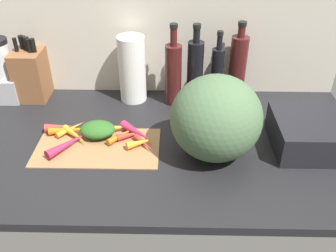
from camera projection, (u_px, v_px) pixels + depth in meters
The scene contains 24 objects.
ground_plane at pixel (129, 142), 132.40cm from camera, with size 170.00×80.00×3.00cm, color black.
wall_back at pixel (135, 22), 146.82cm from camera, with size 170.00×3.00×60.00cm, color beige.
cutting_board at pixel (98, 147), 127.14cm from camera, with size 42.77×23.11×0.80cm, color #997047.
carrot_0 at pixel (141, 142), 126.42cm from camera, with size 2.65×2.65×10.68cm, color orange.
carrot_1 at pixel (144, 143), 126.47cm from camera, with size 2.02×2.02×10.34cm, color red.
carrot_2 at pixel (68, 144), 125.19cm from camera, with size 3.28×3.28×17.05cm, color #B2264C.
carrot_3 at pixel (136, 132), 130.98cm from camera, with size 3.47×3.47×13.78cm, color #B2264C.
carrot_4 at pixel (115, 128), 133.25cm from camera, with size 3.17×3.17×11.52cm, color orange.
carrot_5 at pixel (59, 127), 133.80cm from camera, with size 3.11×3.11×10.11cm, color red.
carrot_6 at pixel (75, 135), 130.03cm from camera, with size 2.54×2.54×13.20cm, color orange.
carrot_7 at pixel (73, 130), 132.72cm from camera, with size 2.60×2.60×17.05cm, color orange.
carrot_8 at pixel (71, 129), 133.87cm from camera, with size 2.10×2.10×12.19cm, color orange.
carrot_9 at pixel (123, 134), 130.79cm from camera, with size 2.33×2.33×13.36cm, color orange.
carrot_10 at pixel (131, 134), 130.70cm from camera, with size 2.37×2.37×10.36cm, color red.
carrot_greens_pile at pixel (98, 130), 130.50cm from camera, with size 12.54×9.65×5.31cm, color #2D6023.
winter_squash at pixel (216, 118), 117.01cm from camera, with size 29.58×29.08×28.21cm, color #4C6B47.
knife_block at pixel (32, 73), 152.37cm from camera, with size 12.13×15.70×26.06cm.
blender_appliance at pixel (3, 74), 150.18cm from camera, with size 12.75×12.75×26.19cm.
paper_towel_roll at pixel (132, 69), 148.46cm from camera, with size 10.88×10.88×27.34cm, color white.
bottle_0 at pixel (173, 73), 145.95cm from camera, with size 6.64×6.64×33.47cm.
bottle_1 at pixel (195, 71), 146.51cm from camera, with size 6.48×6.48×33.07cm.
bottle_2 at pixel (217, 74), 148.61cm from camera, with size 5.26×5.26×29.87cm.
bottle_3 at pixel (237, 68), 148.60cm from camera, with size 7.01×7.01×33.05cm.
dish_rack at pixel (314, 133), 125.21cm from camera, with size 27.35×24.83×10.68cm, color black.
Camera 1 is at (16.49, -106.32, 77.19)cm, focal length 39.15 mm.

